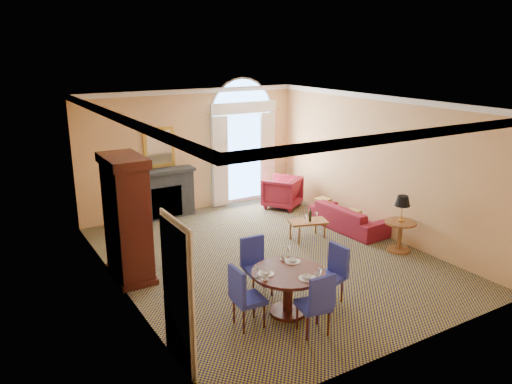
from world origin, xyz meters
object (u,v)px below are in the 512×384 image
coffee_table (308,222)px  armoire (127,220)px  side_table (401,218)px  dining_table (288,283)px  armchair (282,192)px  sofa (348,217)px

coffee_table → armoire: bearing=-164.2°
side_table → dining_table: bearing=-165.2°
side_table → armchair: bearing=96.7°
coffee_table → side_table: bearing=-33.6°
dining_table → sofa: bearing=35.9°
armoire → sofa: (5.27, -0.14, -0.84)m
sofa → armchair: 2.28m
coffee_table → armchair: bearing=88.6°
sofa → side_table: side_table is taller
armchair → coffee_table: bearing=36.2°
coffee_table → side_table: (1.25, -1.58, 0.33)m
armoire → coffee_table: (4.07, -0.16, -0.73)m
sofa → armoire: bearing=85.4°
armoire → sofa: armoire is taller
armoire → dining_table: 3.26m
side_table → coffee_table: bearing=128.4°
armoire → dining_table: (1.79, -2.67, -0.58)m
armoire → sofa: size_ratio=1.17×
side_table → sofa: bearing=91.8°
dining_table → sofa: dining_table is taller
sofa → coffee_table: bearing=87.7°
dining_table → armchair: size_ratio=1.29×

